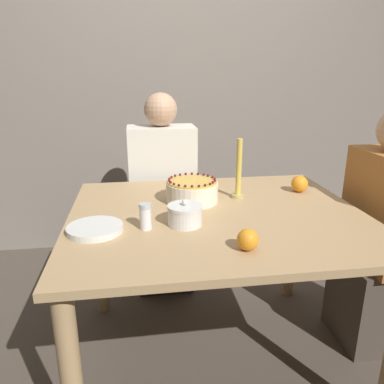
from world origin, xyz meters
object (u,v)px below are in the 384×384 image
Objects in this scene: sugar_bowl at (185,215)px; person_woman_floral at (381,247)px; sugar_shaker at (145,216)px; candle at (239,174)px; cake at (192,191)px; person_man_blue_shirt at (163,206)px.

person_woman_floral is at bearing 8.06° from sugar_bowl.
person_woman_floral is at bearing 7.99° from sugar_shaker.
sugar_shaker is (-0.16, -0.02, 0.01)m from sugar_bowl.
candle is at bearing 34.72° from sugar_shaker.
cake is 1.73× the size of sugar_bowl.
person_woman_floral is (0.69, -0.15, -0.36)m from candle.
sugar_bowl is at bearing 7.56° from sugar_shaker.
cake is 0.97m from person_woman_floral.
candle is (0.23, 0.02, 0.07)m from cake.
person_man_blue_shirt is at bearing 92.07° from sugar_bowl.
sugar_shaker is at bearing -127.38° from cake.
sugar_shaker is 0.36× the size of candle.
cake is 0.28m from sugar_bowl.
candle reaches higher than sugar_shaker.
person_man_blue_shirt is at bearing 55.10° from person_woman_floral.
person_man_blue_shirt is 1.24m from person_woman_floral.
sugar_shaker is at bearing 81.86° from person_man_blue_shirt.
person_woman_floral reaches higher than candle.
cake is 2.33× the size of sugar_shaker.
person_man_blue_shirt reaches higher than candle.
cake is 0.24m from candle.
person_woman_floral reaches higher than sugar_bowl.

